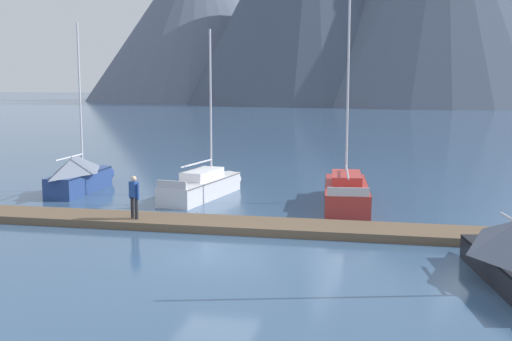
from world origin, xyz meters
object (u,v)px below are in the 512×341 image
sailboat_mid_dock_port (346,191)px  person_on_dock (134,194)px  sailboat_nearest_berth (81,174)px  sailboat_second_berth (205,185)px

sailboat_mid_dock_port → person_on_dock: bearing=-141.5°
sailboat_nearest_berth → person_on_dock: (5.85, -6.87, 0.33)m
sailboat_second_berth → sailboat_mid_dock_port: size_ratio=0.88×
sailboat_mid_dock_port → person_on_dock: size_ratio=5.50×
sailboat_nearest_berth → sailboat_mid_dock_port: (13.62, -0.69, -0.30)m
sailboat_nearest_berth → person_on_dock: sailboat_nearest_berth is taller
sailboat_mid_dock_port → person_on_dock: (-7.77, -6.18, 0.63)m
sailboat_nearest_berth → sailboat_second_berth: sailboat_nearest_berth is taller
person_on_dock → sailboat_second_berth: bearing=83.2°
person_on_dock → sailboat_nearest_berth: bearing=130.4°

